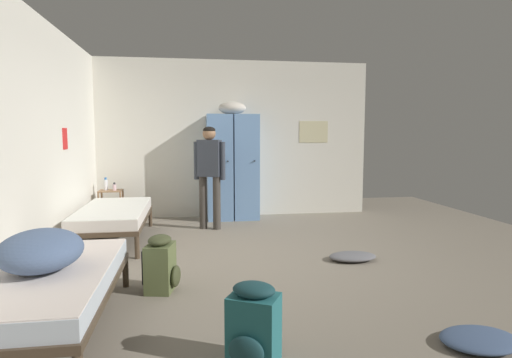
% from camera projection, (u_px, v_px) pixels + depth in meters
% --- Properties ---
extents(ground_plane, '(8.97, 8.97, 0.00)m').
position_uv_depth(ground_plane, '(260.00, 259.00, 5.16)').
color(ground_plane, gray).
extents(room_backdrop, '(5.00, 5.67, 2.83)m').
position_uv_depth(room_backdrop, '(155.00, 141.00, 6.12)').
color(room_backdrop, silver).
rests_on(room_backdrop, ground_plane).
extents(locker_bank, '(0.90, 0.55, 2.07)m').
position_uv_depth(locker_bank, '(233.00, 165.00, 7.53)').
color(locker_bank, '#6B93C6').
rests_on(locker_bank, ground_plane).
extents(shelf_unit, '(0.38, 0.30, 0.57)m').
position_uv_depth(shelf_unit, '(111.00, 203.00, 7.18)').
color(shelf_unit, '#99704C').
rests_on(shelf_unit, ground_plane).
extents(bed_left_rear, '(0.90, 1.90, 0.49)m').
position_uv_depth(bed_left_rear, '(114.00, 215.00, 5.98)').
color(bed_left_rear, '#473828').
rests_on(bed_left_rear, ground_plane).
extents(bed_left_front, '(0.90, 1.90, 0.49)m').
position_uv_depth(bed_left_front, '(50.00, 284.00, 3.23)').
color(bed_left_front, '#473828').
rests_on(bed_left_front, ground_plane).
extents(bedding_heap, '(0.60, 0.70, 0.31)m').
position_uv_depth(bedding_heap, '(41.00, 250.00, 3.19)').
color(bedding_heap, slate).
rests_on(bedding_heap, bed_left_front).
extents(person_traveler, '(0.49, 0.32, 1.63)m').
position_uv_depth(person_traveler, '(210.00, 168.00, 6.71)').
color(person_traveler, '#3D3833').
rests_on(person_traveler, ground_plane).
extents(water_bottle, '(0.07, 0.07, 0.21)m').
position_uv_depth(water_bottle, '(106.00, 184.00, 7.15)').
color(water_bottle, white).
rests_on(water_bottle, shelf_unit).
extents(lotion_bottle, '(0.06, 0.06, 0.13)m').
position_uv_depth(lotion_bottle, '(114.00, 187.00, 7.12)').
color(lotion_bottle, beige).
rests_on(lotion_bottle, shelf_unit).
extents(backpack_olive, '(0.38, 0.36, 0.55)m').
position_uv_depth(backpack_olive, '(161.00, 265.00, 4.10)').
color(backpack_olive, '#566038').
rests_on(backpack_olive, ground_plane).
extents(backpack_teal, '(0.40, 0.41, 0.55)m').
position_uv_depth(backpack_teal, '(253.00, 325.00, 2.80)').
color(backpack_teal, '#23666B').
rests_on(backpack_teal, ground_plane).
extents(clothes_pile_grey, '(0.57, 0.38, 0.09)m').
position_uv_depth(clothes_pile_grey, '(353.00, 256.00, 5.11)').
color(clothes_pile_grey, slate).
rests_on(clothes_pile_grey, ground_plane).
extents(clothes_pile_denim, '(0.57, 0.44, 0.09)m').
position_uv_depth(clothes_pile_denim, '(479.00, 340.00, 3.05)').
color(clothes_pile_denim, '#42567A').
rests_on(clothes_pile_denim, ground_plane).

